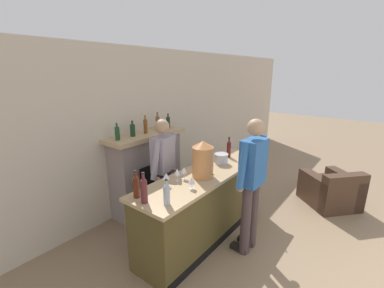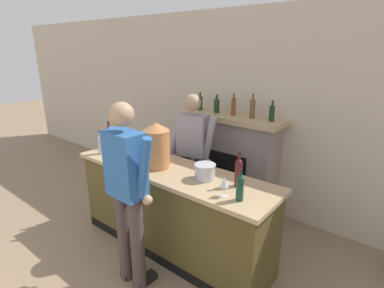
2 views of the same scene
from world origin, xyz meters
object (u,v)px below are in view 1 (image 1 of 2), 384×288
(fireplace_stone, at_px, (147,171))
(wine_bottle_rose_blush, at_px, (229,148))
(potted_plant_corner, at_px, (224,163))
(person_bartender, at_px, (164,170))
(wine_bottle_chardonnay_pale, at_px, (246,150))
(wine_glass_near_bucket, at_px, (166,176))
(person_customer, at_px, (252,181))
(wine_glass_front_right, at_px, (184,170))
(wine_bottle_merlot_tall, at_px, (136,186))
(wine_bottle_cabernet_heavy, at_px, (144,189))
(wine_bottle_riesling_slim, at_px, (167,193))
(wine_glass_mid_counter, at_px, (177,172))
(armchair_black, at_px, (331,192))
(copper_dispenser, at_px, (203,159))
(ice_bucket_steel, at_px, (221,159))
(wine_glass_by_dispenser, at_px, (192,181))
(wine_glass_back_row, at_px, (243,152))

(fireplace_stone, height_order, wine_bottle_rose_blush, fireplace_stone)
(potted_plant_corner, relative_size, person_bartender, 0.41)
(wine_bottle_chardonnay_pale, height_order, wine_glass_near_bucket, wine_bottle_chardonnay_pale)
(person_customer, relative_size, wine_glass_front_right, 10.76)
(person_customer, xyz_separation_m, wine_bottle_merlot_tall, (-1.16, 0.85, 0.12))
(potted_plant_corner, relative_size, wine_bottle_cabernet_heavy, 2.00)
(wine_bottle_riesling_slim, distance_m, wine_glass_mid_counter, 0.61)
(fireplace_stone, xyz_separation_m, wine_bottle_merlot_tall, (-1.10, -1.04, 0.44))
(armchair_black, xyz_separation_m, wine_glass_near_bucket, (-2.75, 1.46, 0.85))
(person_bartender, distance_m, wine_glass_near_bucket, 0.69)
(wine_bottle_riesling_slim, distance_m, wine_glass_near_bucket, 0.46)
(person_bartender, height_order, wine_bottle_merlot_tall, person_bartender)
(copper_dispenser, xyz_separation_m, wine_glass_near_bucket, (-0.51, 0.19, -0.13))
(ice_bucket_steel, bearing_deg, wine_glass_near_bucket, 174.03)
(fireplace_stone, relative_size, wine_bottle_chardonnay_pale, 5.94)
(wine_glass_mid_counter, bearing_deg, ice_bucket_steel, -6.57)
(fireplace_stone, distance_m, wine_glass_mid_counter, 1.28)
(wine_bottle_rose_blush, xyz_separation_m, wine_glass_by_dispenser, (-1.32, -0.25, -0.04))
(person_bartender, distance_m, wine_glass_front_right, 0.58)
(person_bartender, height_order, wine_glass_back_row, person_bartender)
(wine_bottle_rose_blush, distance_m, wine_bottle_chardonnay_pale, 0.28)
(wine_bottle_rose_blush, distance_m, wine_glass_by_dispenser, 1.34)
(copper_dispenser, relative_size, wine_bottle_chardonnay_pale, 1.76)
(person_bartender, bearing_deg, wine_glass_mid_counter, -117.98)
(person_customer, bearing_deg, ice_bucket_steel, 61.51)
(wine_glass_near_bucket, bearing_deg, wine_glass_by_dispenser, -67.79)
(person_customer, bearing_deg, potted_plant_corner, 37.86)
(wine_bottle_merlot_tall, bearing_deg, wine_bottle_cabernet_heavy, -99.84)
(copper_dispenser, xyz_separation_m, ice_bucket_steel, (0.59, 0.07, -0.17))
(wine_bottle_cabernet_heavy, relative_size, wine_glass_mid_counter, 2.03)
(wine_bottle_cabernet_heavy, relative_size, wine_glass_by_dispenser, 2.25)
(person_customer, height_order, copper_dispenser, person_customer)
(wine_bottle_riesling_slim, height_order, wine_glass_front_right, wine_bottle_riesling_slim)
(armchair_black, height_order, wine_glass_mid_counter, wine_glass_mid_counter)
(ice_bucket_steel, relative_size, wine_glass_mid_counter, 1.23)
(person_bartender, relative_size, wine_glass_back_row, 9.26)
(armchair_black, relative_size, wine_glass_near_bucket, 6.58)
(ice_bucket_steel, distance_m, wine_bottle_merlot_tall, 1.54)
(copper_dispenser, xyz_separation_m, wine_glass_front_right, (-0.21, 0.15, -0.13))
(copper_dispenser, bearing_deg, fireplace_stone, 82.69)
(copper_dispenser, relative_size, wine_glass_back_row, 2.71)
(armchair_black, xyz_separation_m, person_customer, (-2.01, 0.66, 0.75))
(wine_bottle_chardonnay_pale, relative_size, wine_glass_front_right, 1.68)
(copper_dispenser, height_order, wine_glass_near_bucket, copper_dispenser)
(wine_bottle_merlot_tall, bearing_deg, potted_plant_corner, 13.92)
(wine_glass_near_bucket, bearing_deg, wine_glass_mid_counter, -3.11)
(fireplace_stone, distance_m, armchair_black, 3.32)
(person_bartender, relative_size, wine_glass_near_bucket, 9.91)
(wine_bottle_riesling_slim, xyz_separation_m, wine_glass_by_dispenser, (0.46, 0.01, -0.02))
(copper_dispenser, xyz_separation_m, wine_bottle_cabernet_heavy, (-0.96, 0.09, -0.10))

